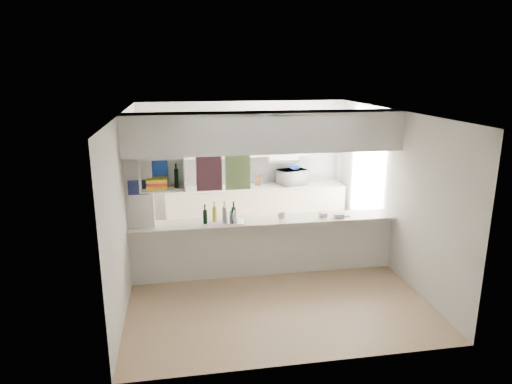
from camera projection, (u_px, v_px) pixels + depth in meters
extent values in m
plane|color=tan|center=(265.00, 273.00, 7.43)|extent=(4.80, 4.80, 0.00)
plane|color=white|center=(266.00, 112.00, 6.75)|extent=(4.80, 4.80, 0.00)
plane|color=silver|center=(244.00, 165.00, 9.37)|extent=(4.20, 0.00, 4.20)
plane|color=silver|center=(126.00, 203.00, 6.75)|extent=(0.00, 4.80, 4.80)
plane|color=silver|center=(392.00, 190.00, 7.43)|extent=(0.00, 4.80, 4.80)
cube|color=silver|center=(265.00, 248.00, 7.31)|extent=(4.20, 0.15, 0.88)
cube|color=beige|center=(265.00, 221.00, 7.19)|extent=(4.20, 0.50, 0.04)
cube|color=white|center=(266.00, 132.00, 6.83)|extent=(4.20, 0.50, 0.60)
cube|color=silver|center=(140.00, 202.00, 6.78)|extent=(0.40, 0.18, 2.60)
cube|color=#191E4C|center=(138.00, 187.00, 6.63)|extent=(0.30, 0.01, 0.22)
cube|color=white|center=(140.00, 203.00, 6.69)|extent=(0.30, 0.01, 0.24)
cube|color=black|center=(209.00, 171.00, 7.06)|extent=(0.40, 0.02, 0.62)
cube|color=#187064|center=(238.00, 170.00, 7.13)|extent=(0.40, 0.02, 0.62)
cube|color=white|center=(163.00, 189.00, 6.69)|extent=(0.65, 0.35, 0.02)
cube|color=white|center=(161.00, 157.00, 6.56)|extent=(0.65, 0.35, 0.02)
cube|color=white|center=(163.00, 171.00, 6.78)|extent=(0.65, 0.02, 0.50)
cube|color=white|center=(140.00, 174.00, 6.58)|extent=(0.02, 0.35, 0.50)
cube|color=white|center=(184.00, 172.00, 6.68)|extent=(0.02, 0.35, 0.50)
cube|color=yellow|center=(157.00, 187.00, 6.66)|extent=(0.30, 0.24, 0.05)
cube|color=red|center=(157.00, 183.00, 6.65)|extent=(0.28, 0.22, 0.05)
cube|color=yellow|center=(157.00, 180.00, 6.64)|extent=(0.30, 0.24, 0.05)
cube|color=#0E339A|center=(159.00, 171.00, 6.74)|extent=(0.26, 0.02, 0.34)
cylinder|color=black|center=(176.00, 178.00, 6.68)|extent=(0.06, 0.06, 0.28)
cube|color=#EBE3C7|center=(256.00, 209.00, 9.34)|extent=(3.60, 0.60, 0.90)
cube|color=beige|center=(256.00, 187.00, 9.22)|extent=(3.60, 0.63, 0.03)
cube|color=silver|center=(253.00, 169.00, 9.41)|extent=(3.60, 0.03, 0.60)
cube|color=#EBE3C7|center=(245.00, 138.00, 9.06)|extent=(2.62, 0.34, 0.72)
cube|color=white|center=(282.00, 158.00, 9.22)|extent=(0.60, 0.46, 0.12)
cube|color=silver|center=(284.00, 162.00, 9.01)|extent=(0.60, 0.02, 0.05)
imported|color=white|center=(292.00, 177.00, 9.35)|extent=(0.65, 0.53, 0.31)
imported|color=#0E339A|center=(294.00, 168.00, 9.31)|extent=(0.24, 0.24, 0.06)
cube|color=silver|center=(236.00, 221.00, 7.07)|extent=(0.42, 0.36, 0.01)
cylinder|color=white|center=(230.00, 215.00, 7.06)|extent=(0.06, 0.17, 0.18)
cylinder|color=white|center=(234.00, 215.00, 7.05)|extent=(0.06, 0.17, 0.18)
cylinder|color=white|center=(237.00, 216.00, 7.04)|extent=(0.06, 0.17, 0.18)
imported|color=white|center=(282.00, 216.00, 7.16)|extent=(0.15, 0.15, 0.10)
cylinder|color=black|center=(205.00, 217.00, 6.98)|extent=(0.07, 0.07, 0.21)
cylinder|color=black|center=(205.00, 207.00, 6.94)|extent=(0.03, 0.03, 0.10)
cylinder|color=olive|center=(214.00, 214.00, 7.07)|extent=(0.07, 0.07, 0.23)
cylinder|color=olive|center=(214.00, 204.00, 7.03)|extent=(0.03, 0.03, 0.10)
cylinder|color=silver|center=(225.00, 215.00, 7.02)|extent=(0.07, 0.07, 0.24)
cylinder|color=silver|center=(224.00, 204.00, 6.98)|extent=(0.03, 0.03, 0.10)
cylinder|color=black|center=(234.00, 214.00, 7.12)|extent=(0.07, 0.07, 0.21)
cylinder|color=black|center=(234.00, 204.00, 7.08)|extent=(0.03, 0.03, 0.10)
cylinder|color=silver|center=(323.00, 214.00, 7.32)|extent=(0.15, 0.15, 0.08)
cube|color=silver|center=(338.00, 216.00, 7.26)|extent=(0.15, 0.11, 0.07)
cube|color=black|center=(345.00, 216.00, 7.32)|extent=(0.14, 0.07, 0.01)
cylinder|color=black|center=(217.00, 184.00, 9.12)|extent=(0.10, 0.10, 0.13)
cube|color=#53331C|center=(258.00, 180.00, 9.28)|extent=(0.13, 0.12, 0.21)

